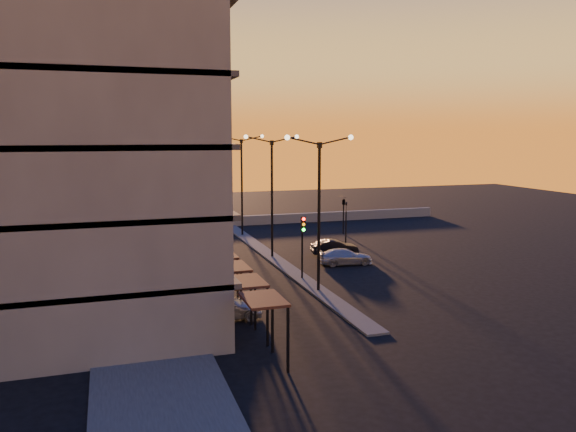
# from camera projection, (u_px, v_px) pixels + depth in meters

# --- Properties ---
(ground) EXTENTS (120.00, 120.00, 0.00)m
(ground) POSITION_uv_depth(u_px,v_px,m) (318.00, 292.00, 34.28)
(ground) COLOR black
(ground) RESTS_ON ground
(sidewalk_west) EXTENTS (5.00, 40.00, 0.12)m
(sidewalk_west) POSITION_uv_depth(u_px,v_px,m) (137.00, 288.00, 34.83)
(sidewalk_west) COLOR #454543
(sidewalk_west) RESTS_ON ground
(median) EXTENTS (1.20, 36.00, 0.12)m
(median) POSITION_uv_depth(u_px,v_px,m) (272.00, 257.00, 43.68)
(median) COLOR #454543
(median) RESTS_ON ground
(parapet) EXTENTS (44.00, 0.50, 1.00)m
(parapet) POSITION_uv_depth(u_px,v_px,m) (248.00, 220.00, 59.29)
(parapet) COLOR slate
(parapet) RESTS_ON ground
(building) EXTENTS (14.35, 17.08, 25.00)m
(building) POSITION_uv_depth(u_px,v_px,m) (61.00, 87.00, 28.31)
(building) COLOR slate
(building) RESTS_ON ground
(streetlamp_near) EXTENTS (4.32, 0.32, 9.51)m
(streetlamp_near) POSITION_uv_depth(u_px,v_px,m) (319.00, 201.00, 33.47)
(streetlamp_near) COLOR black
(streetlamp_near) RESTS_ON ground
(streetlamp_mid) EXTENTS (4.32, 0.32, 9.51)m
(streetlamp_mid) POSITION_uv_depth(u_px,v_px,m) (272.00, 186.00, 42.88)
(streetlamp_mid) COLOR black
(streetlamp_mid) RESTS_ON ground
(streetlamp_far) EXTENTS (4.32, 0.32, 9.51)m
(streetlamp_far) POSITION_uv_depth(u_px,v_px,m) (242.00, 177.00, 52.29)
(streetlamp_far) COLOR black
(streetlamp_far) RESTS_ON ground
(traffic_light_main) EXTENTS (0.28, 0.44, 4.25)m
(traffic_light_main) POSITION_uv_depth(u_px,v_px,m) (303.00, 237.00, 36.57)
(traffic_light_main) COLOR black
(traffic_light_main) RESTS_ON ground
(signal_east_a) EXTENTS (0.13, 0.16, 3.60)m
(signal_east_a) POSITION_uv_depth(u_px,v_px,m) (346.00, 221.00, 49.62)
(signal_east_a) COLOR black
(signal_east_a) RESTS_ON ground
(signal_east_b) EXTENTS (0.42, 1.99, 3.60)m
(signal_east_b) POSITION_uv_depth(u_px,v_px,m) (344.00, 202.00, 53.68)
(signal_east_b) COLOR black
(signal_east_b) RESTS_ON ground
(car_hatchback) EXTENTS (4.28, 2.29, 1.39)m
(car_hatchback) POSITION_uv_depth(u_px,v_px,m) (224.00, 306.00, 29.20)
(car_hatchback) COLOR #B9BBC1
(car_hatchback) RESTS_ON ground
(car_sedan) EXTENTS (3.87, 1.82, 1.23)m
(car_sedan) POSITION_uv_depth(u_px,v_px,m) (334.00, 247.00, 44.59)
(car_sedan) COLOR black
(car_sedan) RESTS_ON ground
(car_wagon) EXTENTS (4.21, 2.10, 1.17)m
(car_wagon) POSITION_uv_depth(u_px,v_px,m) (345.00, 257.00, 41.37)
(car_wagon) COLOR #B3B4BB
(car_wagon) RESTS_ON ground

